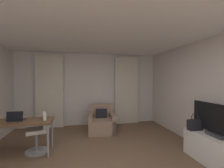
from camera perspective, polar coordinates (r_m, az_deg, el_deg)
The scene contains 12 objects.
wall_window at distance 5.61m, azimuth -8.34°, elevation -1.93°, with size 5.12×0.06×2.60m.
wall_right at distance 3.86m, azimuth 36.41°, elevation -3.73°, with size 0.06×6.12×2.60m.
ceiling at distance 2.77m, azimuth -4.19°, elevation 22.64°, with size 5.12×6.12×0.06m, color white.
curtain_left_panel at distance 5.56m, azimuth -22.55°, elevation -2.57°, with size 0.90×0.06×2.50m.
curtain_right_panel at distance 5.73m, azimuth 5.60°, elevation -2.35°, with size 0.90×0.06×2.50m.
armchair at distance 4.98m, azimuth -3.96°, elevation -14.37°, with size 0.89×0.95×0.81m.
desk at distance 3.95m, azimuth -32.54°, elevation -12.63°, with size 1.49×0.60×0.74m.
desk_chair at distance 3.97m, azimuth -26.01°, elevation -16.85°, with size 0.49×0.49×0.88m.
laptop at distance 3.96m, azimuth -32.47°, elevation -11.02°, with size 0.32×0.25×0.22m.
tv_console at distance 3.74m, azimuth 34.62°, elevation -20.01°, with size 0.50×1.21×0.56m.
tv_flatscreen at distance 3.57m, azimuth 34.86°, elevation -11.40°, with size 0.20×1.13×0.62m.
handbag_primary at distance 3.82m, azimuth 28.81°, elevation -13.22°, with size 0.30×0.14×0.37m.
Camera 1 is at (-0.35, -2.56, 1.63)m, focal length 24.21 mm.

